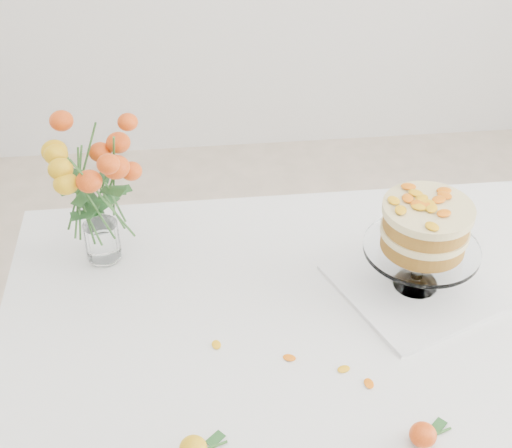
{
  "coord_description": "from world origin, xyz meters",
  "views": [
    {
      "loc": [
        -0.29,
        -1.04,
        1.81
      ],
      "look_at": [
        -0.16,
        0.16,
        0.89
      ],
      "focal_mm": 50.0,
      "sensor_mm": 36.0,
      "label": 1
    }
  ],
  "objects": [
    {
      "name": "loose_rose_far",
      "position": [
        0.08,
        -0.32,
        0.78
      ],
      "size": [
        0.08,
        0.05,
        0.04
      ],
      "rotation": [
        0.0,
        0.0,
        0.33
      ],
      "color": "#B83708",
      "rests_on": "table"
    },
    {
      "name": "stray_petal_c",
      "position": [
        0.02,
        -0.18,
        0.76
      ],
      "size": [
        0.03,
        0.02,
        0.0
      ],
      "primitive_type": "ellipsoid",
      "color": "#EFA50F",
      "rests_on": "table"
    },
    {
      "name": "loose_rose_near",
      "position": [
        -0.31,
        -0.3,
        0.78
      ],
      "size": [
        0.08,
        0.05,
        0.04
      ],
      "rotation": [
        0.0,
        0.0,
        0.32
      ],
      "color": "gold",
      "rests_on": "table"
    },
    {
      "name": "stray_petal_d",
      "position": [
        -0.26,
        -0.05,
        0.76
      ],
      "size": [
        0.03,
        0.02,
        0.0
      ],
      "primitive_type": "ellipsoid",
      "color": "#EFA50F",
      "rests_on": "table"
    },
    {
      "name": "stray_petal_a",
      "position": [
        -0.12,
        -0.1,
        0.76
      ],
      "size": [
        0.03,
        0.02,
        0.0
      ],
      "primitive_type": "ellipsoid",
      "color": "#EFA50F",
      "rests_on": "table"
    },
    {
      "name": "stray_petal_b",
      "position": [
        -0.02,
        -0.14,
        0.76
      ],
      "size": [
        0.03,
        0.02,
        0.0
      ],
      "primitive_type": "ellipsoid",
      "color": "#EFA50F",
      "rests_on": "table"
    },
    {
      "name": "table",
      "position": [
        0.0,
        0.0,
        0.67
      ],
      "size": [
        1.43,
        0.93,
        0.76
      ],
      "color": "tan",
      "rests_on": "ground"
    },
    {
      "name": "rose_vase",
      "position": [
        -0.5,
        0.25,
        0.99
      ],
      "size": [
        0.28,
        0.28,
        0.39
      ],
      "rotation": [
        0.0,
        0.0,
        -0.1
      ],
      "color": "white",
      "rests_on": "table"
    },
    {
      "name": "napkin",
      "position": [
        0.18,
        0.08,
        0.76
      ],
      "size": [
        0.4,
        0.4,
        0.01
      ],
      "primitive_type": "cube",
      "rotation": [
        0.0,
        0.0,
        0.38
      ],
      "color": "white",
      "rests_on": "table"
    },
    {
      "name": "cake_stand",
      "position": [
        0.18,
        0.08,
        0.91
      ],
      "size": [
        0.25,
        0.25,
        0.22
      ],
      "rotation": [
        0.0,
        0.0,
        -0.28
      ],
      "color": "white",
      "rests_on": "napkin"
    }
  ]
}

